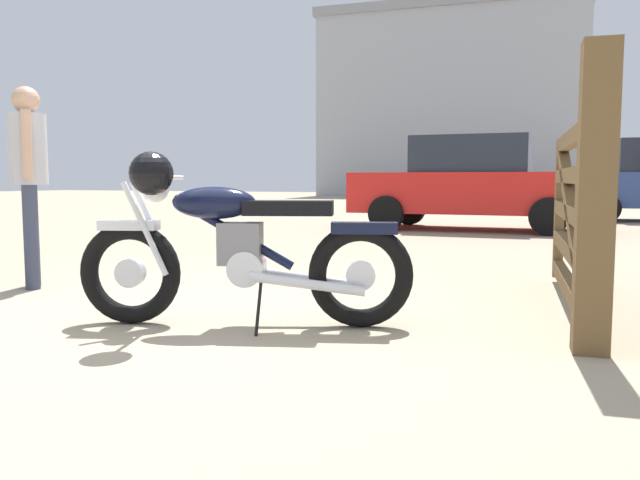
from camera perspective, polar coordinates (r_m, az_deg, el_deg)
The scene contains 6 objects.
ground_plane at distance 4.01m, azimuth -12.32°, elevation -7.72°, with size 80.00×80.00×0.00m, color gray.
vintage_motorcycle at distance 3.95m, azimuth -7.65°, elevation -0.61°, with size 2.01×0.94×1.07m.
timber_gate at distance 4.49m, azimuth 21.87°, elevation 2.48°, with size 0.40×2.54×1.60m.
bystander at distance 5.83m, azimuth -24.52°, elevation 6.06°, with size 0.35×0.35×1.66m.
white_estate_far at distance 11.89m, azimuth 13.37°, elevation 4.92°, with size 4.23×1.98×1.67m.
industrial_building at distance 40.67m, azimuth 12.23°, elevation 11.41°, with size 15.19×13.56×22.94m.
Camera 1 is at (2.25, -3.20, 0.90)m, focal length 35.96 mm.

